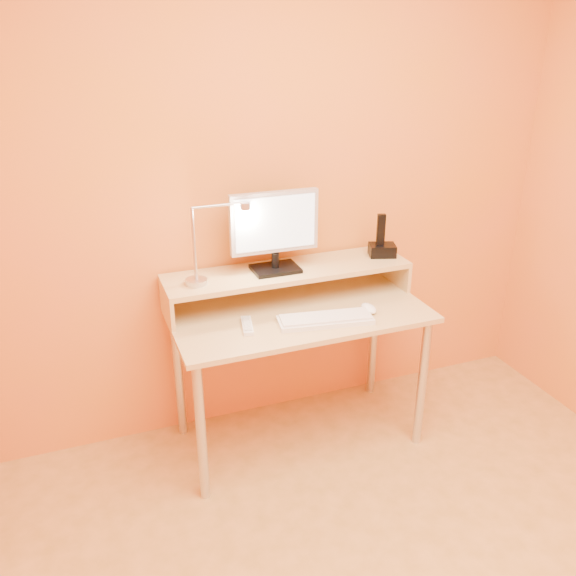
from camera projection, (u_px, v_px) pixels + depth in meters
name	position (u px, v px, depth m)	size (l,w,h in m)	color
wall_back	(276.00, 185.00, 2.85)	(3.00, 0.04, 2.50)	#DE6F3E
desk_leg_fl	(201.00, 433.00, 2.55)	(0.04, 0.04, 0.69)	silver
desk_leg_fr	(422.00, 383.00, 2.90)	(0.04, 0.04, 0.69)	silver
desk_leg_bl	(179.00, 375.00, 2.98)	(0.04, 0.04, 0.69)	silver
desk_leg_br	(373.00, 338.00, 3.33)	(0.04, 0.04, 0.69)	silver
desk_lower	(299.00, 314.00, 2.80)	(1.20, 0.60, 0.03)	tan
shelf_riser_left	(167.00, 305.00, 2.70)	(0.02, 0.30, 0.14)	tan
shelf_riser_right	(394.00, 270.00, 3.08)	(0.02, 0.30, 0.14)	tan
desk_shelf	(288.00, 271.00, 2.86)	(1.20, 0.30, 0.03)	tan
monitor_foot	(275.00, 269.00, 2.83)	(0.22, 0.16, 0.02)	black
monitor_neck	(275.00, 260.00, 2.81)	(0.04, 0.04, 0.07)	black
monitor_panel	(274.00, 222.00, 2.75)	(0.42, 0.04, 0.29)	#B3B3BB
monitor_back	(273.00, 221.00, 2.77)	(0.38, 0.01, 0.24)	black
monitor_screen	(276.00, 223.00, 2.73)	(0.38, 0.00, 0.25)	silver
lamp_base	(196.00, 282.00, 2.68)	(0.10, 0.10, 0.03)	silver
lamp_post	(194.00, 244.00, 2.61)	(0.01, 0.01, 0.33)	silver
lamp_arm	(219.00, 205.00, 2.58)	(0.01, 0.01, 0.24)	silver
lamp_head	(245.00, 206.00, 2.62)	(0.04, 0.04, 0.03)	silver
lamp_bulb	(245.00, 210.00, 2.63)	(0.03, 0.03, 0.00)	#FFEAC6
phone_dock	(382.00, 250.00, 3.01)	(0.13, 0.10, 0.06)	black
phone_handset	(381.00, 230.00, 2.96)	(0.04, 0.03, 0.16)	black
phone_led	(395.00, 252.00, 2.98)	(0.01, 0.00, 0.04)	blue
keyboard	(325.00, 320.00, 2.68)	(0.43, 0.14, 0.02)	white
mouse	(369.00, 308.00, 2.78)	(0.06, 0.11, 0.04)	white
remote_control	(247.00, 326.00, 2.64)	(0.04, 0.16, 0.02)	white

